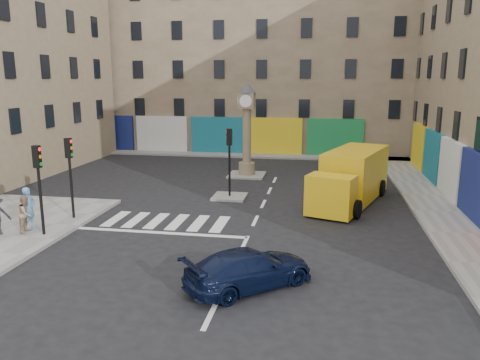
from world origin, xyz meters
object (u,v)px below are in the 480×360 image
(navy_sedan, at_px, (249,269))
(pedestrian_blue, at_px, (29,208))
(traffic_light_left_near, at_px, (39,176))
(clock_pillar, at_px, (247,123))
(traffic_light_left_far, at_px, (70,165))
(pedestrian_tan, at_px, (26,214))
(yellow_van, at_px, (351,177))
(traffic_light_island, at_px, (229,151))

(navy_sedan, xyz_separation_m, pedestrian_blue, (-10.06, 3.75, 0.44))
(traffic_light_left_near, height_order, clock_pillar, clock_pillar)
(traffic_light_left_far, relative_size, pedestrian_tan, 2.35)
(navy_sedan, distance_m, yellow_van, 11.85)
(traffic_light_left_far, height_order, pedestrian_blue, traffic_light_left_far)
(traffic_light_left_far, relative_size, clock_pillar, 0.61)
(traffic_light_island, xyz_separation_m, pedestrian_tan, (-7.15, -7.63, -1.65))
(pedestrian_tan, bearing_deg, traffic_light_left_far, -27.00)
(traffic_light_left_near, relative_size, traffic_light_island, 1.00)
(traffic_light_left_near, height_order, traffic_light_left_far, same)
(clock_pillar, bearing_deg, traffic_light_left_far, -118.94)
(traffic_light_left_far, distance_m, navy_sedan, 10.85)
(traffic_light_left_near, bearing_deg, pedestrian_blue, 149.57)
(clock_pillar, distance_m, pedestrian_blue, 15.30)
(navy_sedan, bearing_deg, pedestrian_blue, 27.97)
(traffic_light_left_far, relative_size, yellow_van, 0.47)
(traffic_light_island, height_order, yellow_van, traffic_light_island)
(traffic_light_left_far, relative_size, traffic_light_island, 1.00)
(traffic_light_left_near, distance_m, pedestrian_tan, 1.89)
(clock_pillar, bearing_deg, pedestrian_tan, -117.68)
(traffic_light_left_near, height_order, navy_sedan, traffic_light_left_near)
(pedestrian_tan, bearing_deg, navy_sedan, -114.82)
(yellow_van, bearing_deg, navy_sedan, -89.02)
(traffic_light_island, bearing_deg, pedestrian_tan, -133.12)
(yellow_van, bearing_deg, traffic_light_left_near, -128.52)
(clock_pillar, bearing_deg, navy_sedan, -80.67)
(pedestrian_blue, bearing_deg, yellow_van, -60.50)
(yellow_van, bearing_deg, pedestrian_blue, -132.19)
(clock_pillar, bearing_deg, traffic_light_island, -90.00)
(clock_pillar, relative_size, navy_sedan, 1.43)
(traffic_light_left_near, xyz_separation_m, yellow_van, (12.81, 8.05, -1.27))
(traffic_light_left_near, relative_size, pedestrian_tan, 2.35)
(pedestrian_blue, bearing_deg, pedestrian_tan, -161.20)
(traffic_light_left_near, height_order, pedestrian_tan, traffic_light_left_near)
(clock_pillar, bearing_deg, pedestrian_blue, -118.82)
(pedestrian_tan, bearing_deg, yellow_van, -66.24)
(traffic_light_island, bearing_deg, yellow_van, 2.19)
(traffic_light_island, height_order, clock_pillar, clock_pillar)
(traffic_light_left_far, xyz_separation_m, pedestrian_tan, (-0.85, -2.23, -1.68))
(traffic_light_left_far, bearing_deg, pedestrian_blue, -118.11)
(yellow_van, distance_m, pedestrian_tan, 15.78)
(traffic_light_left_far, height_order, navy_sedan, traffic_light_left_far)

